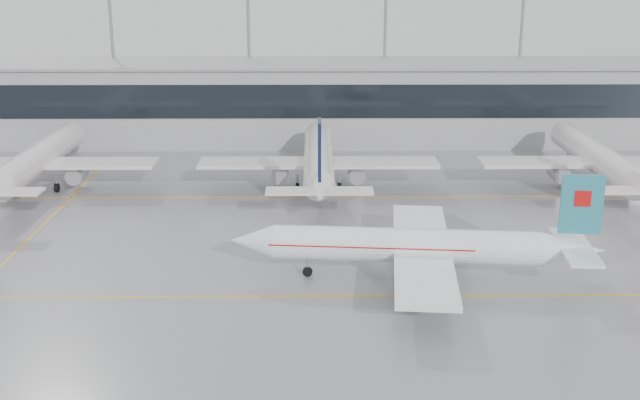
{
  "coord_description": "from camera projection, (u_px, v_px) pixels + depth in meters",
  "views": [
    {
      "loc": [
        -0.67,
        -63.13,
        27.5
      ],
      "look_at": [
        0.0,
        12.0,
        5.0
      ],
      "focal_mm": 45.0,
      "sensor_mm": 36.0,
      "label": 1
    }
  ],
  "objects": [
    {
      "name": "terminal_glass",
      "position": [
        317.0,
        102.0,
        118.38
      ],
      "size": [
        180.0,
        0.2,
        5.0
      ],
      "primitive_type": "cube",
      "color": "black",
      "rests_on": "ground"
    },
    {
      "name": "taxi_line_north",
      "position": [
        319.0,
        197.0,
        97.11
      ],
      "size": [
        120.0,
        0.25,
        0.01
      ],
      "primitive_type": "cube",
      "color": "gold",
      "rests_on": "ground"
    },
    {
      "name": "taxi_line_cross",
      "position": [
        29.0,
        239.0,
        82.48
      ],
      "size": [
        0.25,
        60.0,
        0.01
      ],
      "primitive_type": "cube",
      "color": "gold",
      "rests_on": "ground"
    },
    {
      "name": "parked_jet_b",
      "position": [
        36.0,
        161.0,
        99.28
      ],
      "size": [
        29.64,
        36.96,
        11.72
      ],
      "rotation": [
        0.0,
        0.0,
        1.57
      ],
      "color": "silver",
      "rests_on": "ground"
    },
    {
      "name": "parked_jet_d",
      "position": [
        599.0,
        159.0,
        99.88
      ],
      "size": [
        29.64,
        36.96,
        11.72
      ],
      "rotation": [
        0.0,
        0.0,
        1.57
      ],
      "color": "silver",
      "rests_on": "ground"
    },
    {
      "name": "ground",
      "position": [
        321.0,
        296.0,
        68.37
      ],
      "size": [
        320.0,
        320.0,
        0.0
      ],
      "primitive_type": "plane",
      "color": "gray",
      "rests_on": "ground"
    },
    {
      "name": "terminal_roof",
      "position": [
        317.0,
        63.0,
        124.26
      ],
      "size": [
        182.0,
        16.0,
        0.4
      ],
      "primitive_type": "cube",
      "color": "gray",
      "rests_on": "ground"
    },
    {
      "name": "air_canada_jet",
      "position": [
        420.0,
        247.0,
        71.01
      ],
      "size": [
        33.22,
        25.79,
        10.05
      ],
      "rotation": [
        0.0,
        0.0,
        3.05
      ],
      "color": "white",
      "rests_on": "ground"
    },
    {
      "name": "parked_jet_c",
      "position": [
        318.0,
        160.0,
        99.58
      ],
      "size": [
        29.64,
        36.96,
        11.72
      ],
      "rotation": [
        0.0,
        0.0,
        1.57
      ],
      "color": "silver",
      "rests_on": "ground"
    },
    {
      "name": "taxi_line_main",
      "position": [
        321.0,
        296.0,
        68.37
      ],
      "size": [
        120.0,
        0.25,
        0.01
      ],
      "primitive_type": "cube",
      "color": "gold",
      "rests_on": "ground"
    },
    {
      "name": "light_masts",
      "position": [
        317.0,
        52.0,
        129.68
      ],
      "size": [
        156.4,
        1.0,
        22.6
      ],
      "color": "gray",
      "rests_on": "ground"
    },
    {
      "name": "terminal",
      "position": [
        317.0,
        103.0,
        126.04
      ],
      "size": [
        180.0,
        15.0,
        12.0
      ],
      "primitive_type": "cube",
      "color": "#96969A",
      "rests_on": "ground"
    }
  ]
}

